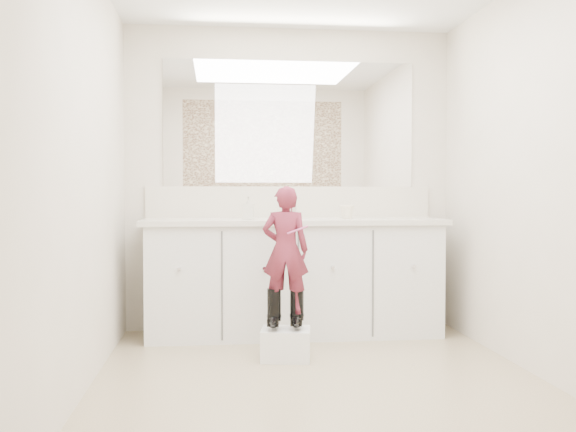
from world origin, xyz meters
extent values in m
plane|color=#857957|center=(0.00, 0.00, 0.00)|extent=(3.00, 3.00, 0.00)
plane|color=beige|center=(0.00, 1.50, 1.20)|extent=(2.60, 0.00, 2.60)
plane|color=beige|center=(0.00, -1.50, 1.20)|extent=(2.60, 0.00, 2.60)
plane|color=beige|center=(-1.30, 0.00, 1.20)|extent=(0.00, 3.00, 3.00)
plane|color=beige|center=(1.30, 0.00, 1.20)|extent=(0.00, 3.00, 3.00)
cube|color=silver|center=(0.00, 1.23, 0.42)|extent=(2.20, 0.55, 0.85)
cube|color=beige|center=(0.00, 1.21, 0.87)|extent=(2.28, 0.58, 0.04)
cube|color=beige|center=(0.00, 1.49, 1.02)|extent=(2.28, 0.03, 0.25)
cube|color=white|center=(0.00, 1.49, 1.64)|extent=(2.00, 0.02, 1.00)
cube|color=#472819|center=(0.00, -1.49, 1.65)|extent=(2.00, 0.01, 1.20)
cylinder|color=silver|center=(0.00, 1.38, 0.94)|extent=(0.08, 0.08, 0.10)
imported|color=beige|center=(0.41, 1.24, 0.94)|extent=(0.15, 0.15, 0.11)
imported|color=beige|center=(-0.35, 1.17, 0.98)|extent=(0.09, 0.09, 0.17)
cube|color=white|center=(-0.14, 0.50, 0.10)|extent=(0.35, 0.31, 0.20)
imported|color=#A8334A|center=(-0.14, 0.52, 0.72)|extent=(0.33, 0.25, 0.83)
cylinder|color=#CA4E8D|center=(-0.07, 0.44, 0.85)|extent=(0.14, 0.03, 0.06)
camera|label=1|loc=(-0.59, -3.62, 1.08)|focal=40.00mm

